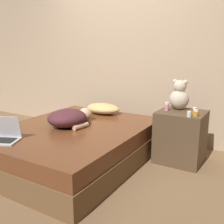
{
  "coord_description": "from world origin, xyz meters",
  "views": [
    {
      "loc": [
        1.91,
        -2.32,
        1.32
      ],
      "look_at": [
        0.38,
        0.24,
        0.6
      ],
      "focal_mm": 42.0,
      "sensor_mm": 36.0,
      "label": 1
    }
  ],
  "objects_px": {
    "person_lying": "(69,118)",
    "bottle_clear": "(189,114)",
    "laptop": "(4,135)",
    "bottle_amber": "(196,113)",
    "pillow": "(103,108)",
    "bottle_pink": "(167,107)",
    "teddy_bear": "(179,96)",
    "bottle_orange": "(195,111)"
  },
  "relations": [
    {
      "from": "bottle_clear",
      "to": "bottle_amber",
      "type": "relative_size",
      "value": 0.9
    },
    {
      "from": "teddy_bear",
      "to": "bottle_amber",
      "type": "bearing_deg",
      "value": -43.27
    },
    {
      "from": "bottle_pink",
      "to": "bottle_clear",
      "type": "bearing_deg",
      "value": -28.0
    },
    {
      "from": "laptop",
      "to": "bottle_amber",
      "type": "distance_m",
      "value": 2.02
    },
    {
      "from": "laptop",
      "to": "bottle_orange",
      "type": "relative_size",
      "value": 4.66
    },
    {
      "from": "person_lying",
      "to": "laptop",
      "type": "height_order",
      "value": "laptop"
    },
    {
      "from": "laptop",
      "to": "bottle_orange",
      "type": "height_order",
      "value": "bottle_orange"
    },
    {
      "from": "pillow",
      "to": "teddy_bear",
      "type": "distance_m",
      "value": 1.12
    },
    {
      "from": "person_lying",
      "to": "laptop",
      "type": "bearing_deg",
      "value": -99.26
    },
    {
      "from": "teddy_bear",
      "to": "bottle_clear",
      "type": "distance_m",
      "value": 0.4
    },
    {
      "from": "laptop",
      "to": "bottle_amber",
      "type": "bearing_deg",
      "value": 13.98
    },
    {
      "from": "person_lying",
      "to": "teddy_bear",
      "type": "distance_m",
      "value": 1.35
    },
    {
      "from": "bottle_orange",
      "to": "bottle_amber",
      "type": "xyz_separation_m",
      "value": [
        0.03,
        -0.07,
        -0.0
      ]
    },
    {
      "from": "pillow",
      "to": "teddy_bear",
      "type": "height_order",
      "value": "teddy_bear"
    },
    {
      "from": "pillow",
      "to": "bottle_clear",
      "type": "distance_m",
      "value": 1.34
    },
    {
      "from": "laptop",
      "to": "bottle_pink",
      "type": "height_order",
      "value": "bottle_pink"
    },
    {
      "from": "pillow",
      "to": "bottle_orange",
      "type": "relative_size",
      "value": 6.48
    },
    {
      "from": "bottle_pink",
      "to": "pillow",
      "type": "bearing_deg",
      "value": 171.35
    },
    {
      "from": "teddy_bear",
      "to": "bottle_pink",
      "type": "relative_size",
      "value": 3.61
    },
    {
      "from": "person_lying",
      "to": "bottle_amber",
      "type": "relative_size",
      "value": 9.48
    },
    {
      "from": "bottle_orange",
      "to": "bottle_amber",
      "type": "height_order",
      "value": "bottle_orange"
    },
    {
      "from": "pillow",
      "to": "laptop",
      "type": "relative_size",
      "value": 1.39
    },
    {
      "from": "bottle_amber",
      "to": "person_lying",
      "type": "bearing_deg",
      "value": -160.37
    },
    {
      "from": "person_lying",
      "to": "bottle_orange",
      "type": "distance_m",
      "value": 1.45
    },
    {
      "from": "pillow",
      "to": "bottle_pink",
      "type": "distance_m",
      "value": 1.02
    },
    {
      "from": "person_lying",
      "to": "bottle_clear",
      "type": "height_order",
      "value": "bottle_clear"
    },
    {
      "from": "bottle_clear",
      "to": "bottle_orange",
      "type": "height_order",
      "value": "bottle_orange"
    },
    {
      "from": "bottle_clear",
      "to": "bottle_orange",
      "type": "xyz_separation_m",
      "value": [
        0.02,
        0.15,
        0.01
      ]
    },
    {
      "from": "pillow",
      "to": "bottle_clear",
      "type": "height_order",
      "value": "bottle_clear"
    },
    {
      "from": "person_lying",
      "to": "bottle_orange",
      "type": "height_order",
      "value": "bottle_orange"
    },
    {
      "from": "teddy_bear",
      "to": "bottle_pink",
      "type": "height_order",
      "value": "teddy_bear"
    },
    {
      "from": "bottle_pink",
      "to": "teddy_bear",
      "type": "bearing_deg",
      "value": 59.15
    },
    {
      "from": "bottle_orange",
      "to": "bottle_pink",
      "type": "distance_m",
      "value": 0.33
    },
    {
      "from": "pillow",
      "to": "bottle_amber",
      "type": "bearing_deg",
      "value": -9.98
    },
    {
      "from": "person_lying",
      "to": "bottle_orange",
      "type": "relative_size",
      "value": 8.39
    },
    {
      "from": "person_lying",
      "to": "bottle_amber",
      "type": "height_order",
      "value": "bottle_amber"
    },
    {
      "from": "person_lying",
      "to": "bottle_clear",
      "type": "xyz_separation_m",
      "value": [
        1.31,
        0.41,
        0.12
      ]
    },
    {
      "from": "pillow",
      "to": "bottle_amber",
      "type": "relative_size",
      "value": 7.32
    },
    {
      "from": "person_lying",
      "to": "laptop",
      "type": "relative_size",
      "value": 1.8
    },
    {
      "from": "person_lying",
      "to": "bottle_amber",
      "type": "distance_m",
      "value": 1.45
    },
    {
      "from": "bottle_clear",
      "to": "bottle_pink",
      "type": "relative_size",
      "value": 0.63
    },
    {
      "from": "pillow",
      "to": "bottle_orange",
      "type": "height_order",
      "value": "bottle_orange"
    }
  ]
}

